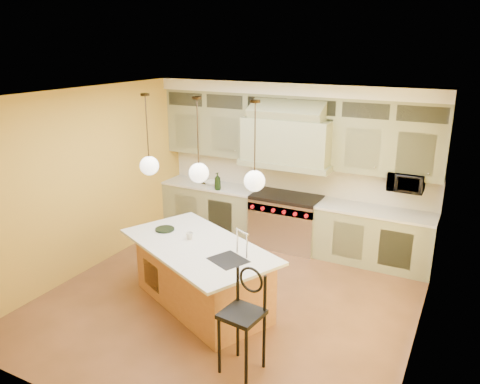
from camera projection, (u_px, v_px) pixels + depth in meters
The scene contains 18 objects.
floor at pixel (229, 300), 6.71m from camera, with size 5.00×5.00×0.00m, color brown.
ceiling at pixel (227, 95), 5.83m from camera, with size 5.00×5.00×0.00m, color white.
wall_back at pixel (295, 164), 8.39m from camera, with size 5.00×5.00×0.00m, color gold.
wall_front at pixel (92, 287), 4.16m from camera, with size 5.00×5.00×0.00m, color gold.
wall_left at pixel (89, 181), 7.37m from camera, with size 5.00×5.00×0.00m, color gold.
wall_right at pixel (425, 239), 5.18m from camera, with size 5.00×5.00×0.00m, color gold.
back_cabinetry at pixel (290, 168), 8.17m from camera, with size 5.00×0.77×2.90m.
range at pixel (286, 220), 8.38m from camera, with size 1.20×0.74×0.96m.
kitchen_island at pixel (202, 274), 6.48m from camera, with size 2.59×2.07×1.35m.
counter_stool at pixel (244, 315), 5.11m from camera, with size 0.47×0.47×1.21m.
microwave at pixel (406, 182), 7.32m from camera, with size 0.54×0.37×0.30m, color black.
oil_bottle_a at pixel (218, 181), 8.57m from camera, with size 0.12×0.13×0.32m, color black.
oil_bottle_b at pixel (204, 179), 8.97m from camera, with size 0.08×0.08×0.18m, color black.
fruit_bowl at pixel (212, 183), 8.92m from camera, with size 0.27×0.27×0.07m, color white.
cup at pixel (190, 236), 6.49m from camera, with size 0.11×0.11×0.10m, color beige.
pendant_left at pixel (149, 164), 6.39m from camera, with size 0.26×0.26×1.11m.
pendant_center at pixel (199, 171), 6.04m from camera, with size 0.26×0.26×1.11m.
pendant_right at pixel (255, 179), 5.68m from camera, with size 0.26×0.26×1.11m.
Camera 1 is at (2.87, -5.18, 3.53)m, focal length 35.00 mm.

